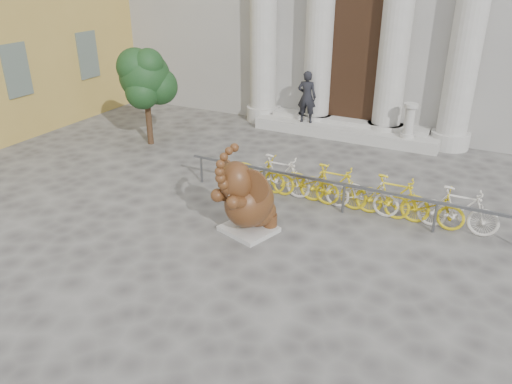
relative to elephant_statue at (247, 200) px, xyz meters
The scene contains 7 objects.
ground 2.45m from the elephant_statue, 92.81° to the right, with size 80.00×80.00×0.00m, color #474442.
entrance_steps 7.10m from the elephant_statue, 90.92° to the left, with size 6.00×1.20×0.36m, color #A8A59E.
elephant_statue is the anchor object (origin of this frame).
bike_rack 2.53m from the elephant_statue, 53.18° to the left, with size 8.00×0.53×1.00m.
tree 6.53m from the elephant_statue, 146.04° to the left, with size 1.71×1.56×2.97m.
pedestrian 7.01m from the elephant_statue, 101.69° to the left, with size 0.62×0.40×1.69m, color black.
balustrade_post 7.04m from the elephant_statue, 74.16° to the left, with size 0.42×0.42×1.04m.
Camera 1 is at (4.47, -5.87, 5.27)m, focal length 35.00 mm.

